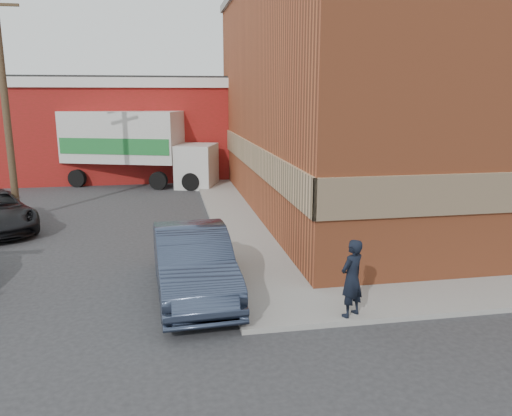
{
  "coord_description": "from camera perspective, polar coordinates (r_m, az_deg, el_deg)",
  "views": [
    {
      "loc": [
        -1.83,
        -10.74,
        4.64
      ],
      "look_at": [
        0.58,
        2.61,
        1.55
      ],
      "focal_mm": 35.0,
      "sensor_mm": 36.0,
      "label": 1
    }
  ],
  "objects": [
    {
      "name": "ground",
      "position": [
        11.84,
        -0.52,
        -10.25
      ],
      "size": [
        90.0,
        90.0,
        0.0
      ],
      "primitive_type": "plane",
      "color": "#28282B",
      "rests_on": "ground"
    },
    {
      "name": "warehouse",
      "position": [
        31.07,
        -18.13,
        8.82
      ],
      "size": [
        16.3,
        8.3,
        5.6
      ],
      "color": "maroon",
      "rests_on": "ground"
    },
    {
      "name": "sidewalk_west",
      "position": [
        20.41,
        -3.12,
        -0.17
      ],
      "size": [
        1.8,
        18.0,
        0.12
      ],
      "primitive_type": "cube",
      "color": "gray",
      "rests_on": "ground"
    },
    {
      "name": "brick_building",
      "position": [
        22.27,
        17.83,
        12.33
      ],
      "size": [
        14.25,
        18.25,
        9.36
      ],
      "color": "#A94F2B",
      "rests_on": "ground"
    },
    {
      "name": "man",
      "position": [
        10.56,
        10.9,
        -7.88
      ],
      "size": [
        0.72,
        0.65,
        1.66
      ],
      "primitive_type": "imported",
      "rotation": [
        0.0,
        0.0,
        3.69
      ],
      "color": "black",
      "rests_on": "sidewalk_south"
    },
    {
      "name": "box_truck",
      "position": [
        26.64,
        -13.44,
        7.23
      ],
      "size": [
        8.07,
        4.74,
        3.82
      ],
      "rotation": [
        0.0,
        0.0,
        -0.34
      ],
      "color": "silver",
      "rests_on": "ground"
    },
    {
      "name": "sedan",
      "position": [
        11.89,
        -7.23,
        -6.15
      ],
      "size": [
        1.95,
        4.92,
        1.59
      ],
      "primitive_type": "imported",
      "rotation": [
        0.0,
        0.0,
        0.06
      ],
      "color": "#2D364B",
      "rests_on": "ground"
    },
    {
      "name": "utility_pole",
      "position": [
        20.54,
        -26.85,
        11.77
      ],
      "size": [
        2.0,
        0.26,
        9.0
      ],
      "color": "brown",
      "rests_on": "ground"
    }
  ]
}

